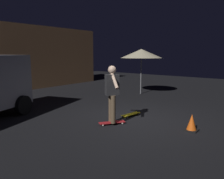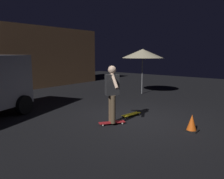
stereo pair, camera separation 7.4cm
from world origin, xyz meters
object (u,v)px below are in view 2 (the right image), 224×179
(skateboard_ridden, at_px, (112,122))
(skateboard_spare, at_px, (131,114))
(traffic_cone, at_px, (192,123))
(skater, at_px, (112,90))
(patio_umbrella, at_px, (143,54))

(skateboard_ridden, relative_size, skateboard_spare, 0.95)
(skateboard_ridden, distance_m, skateboard_spare, 1.11)
(traffic_cone, bearing_deg, skater, 113.71)
(patio_umbrella, xyz_separation_m, traffic_cone, (-4.03, -4.00, -1.86))
(skateboard_spare, bearing_deg, patio_umbrella, 26.47)
(patio_umbrella, height_order, skateboard_spare, patio_umbrella)
(traffic_cone, bearing_deg, skateboard_ridden, 113.71)
(patio_umbrella, bearing_deg, traffic_cone, -135.22)
(patio_umbrella, distance_m, skateboard_ridden, 5.67)
(patio_umbrella, distance_m, traffic_cone, 5.97)
(skateboard_spare, distance_m, traffic_cone, 2.11)
(patio_umbrella, bearing_deg, skateboard_ridden, -158.42)
(traffic_cone, bearing_deg, patio_umbrella, 44.78)
(skater, relative_size, traffic_cone, 3.63)
(skateboard_spare, bearing_deg, skater, -177.49)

